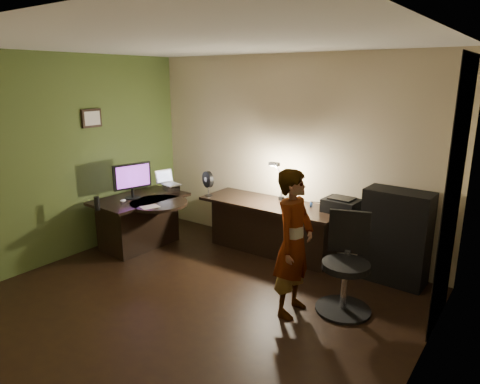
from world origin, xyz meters
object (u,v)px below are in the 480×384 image
Objects in this scene: cabinet at (396,237)px; monitor at (132,186)px; desk_right at (270,228)px; desk_left at (141,222)px; person at (294,243)px; office_chair at (346,265)px.

cabinet reaches higher than monitor.
desk_right is 3.52× the size of monitor.
monitor is (-0.06, -0.07, 0.55)m from desk_left.
desk_left is at bearing -152.53° from desk_right.
person is (2.66, -0.31, 0.40)m from desk_left.
office_chair is at bearing 3.01° from desk_left.
desk_right is 1.28× the size of person.
desk_right is 1.69m from office_chair.
desk_left is 3.46m from cabinet.
desk_left is 2.71m from person.
person is at bearing -3.94° from desk_left.
office_chair is at bearing 16.74° from monitor.
office_chair is (1.45, -0.85, 0.15)m from desk_right.
cabinet is at bearing -28.81° from person.
monitor is 0.36× the size of person.
cabinet reaches higher than desk_right.
cabinet is at bearing 4.74° from desk_right.
cabinet is 3.55m from monitor.
desk_right is 1.74× the size of cabinet.
desk_left is at bearing 161.72° from office_chair.
desk_right is at bearing 43.99° from monitor.
monitor is (-3.36, -1.09, 0.35)m from cabinet.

